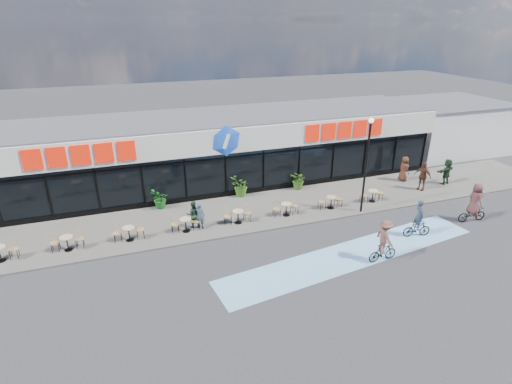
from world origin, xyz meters
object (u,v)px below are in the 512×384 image
potted_plant_right (299,180)px  patron_right (193,214)px  lamp_post (367,158)px  patron_left (200,216)px  pedestrian_c (447,171)px  cyclist_a (418,223)px  pedestrian_b (404,169)px  potted_plant_left (160,199)px  cyclist_b (474,206)px  pedestrian_a (423,176)px  bistro_set_0 (0,251)px  potted_plant_mid (241,186)px

potted_plant_right → patron_right: 8.14m
lamp_post → patron_left: size_ratio=3.79×
pedestrian_c → cyclist_a: 8.40m
patron_right → pedestrian_b: 15.15m
potted_plant_left → pedestrian_c: pedestrian_c is taller
pedestrian_b → cyclist_a: (-4.25, -6.60, -0.20)m
pedestrian_b → cyclist_b: size_ratio=0.77×
potted_plant_left → pedestrian_a: size_ratio=0.62×
pedestrian_c → cyclist_b: size_ratio=0.78×
lamp_post → cyclist_b: (5.26, -2.92, -2.44)m
cyclist_b → pedestrian_b: bearing=88.3°
lamp_post → pedestrian_b: size_ratio=3.16×
bistro_set_0 → potted_plant_right: (16.68, 3.25, 0.16)m
pedestrian_c → potted_plant_mid: bearing=-23.5°
potted_plant_mid → cyclist_b: (11.26, -7.30, 0.13)m
bistro_set_0 → potted_plant_right: bearing=11.0°
pedestrian_c → cyclist_b: cyclist_b is taller
cyclist_a → pedestrian_b: bearing=57.2°
potted_plant_mid → pedestrian_b: 11.50m
cyclist_a → cyclist_b: cyclist_b is taller
patron_right → cyclist_a: 11.74m
pedestrian_c → cyclist_b: bearing=48.8°
pedestrian_a → potted_plant_left: bearing=-122.9°
patron_right → cyclist_a: bearing=165.3°
lamp_post → patron_right: bearing=172.2°
potted_plant_left → cyclist_b: bearing=-23.9°
potted_plant_mid → cyclist_b: cyclist_b is taller
patron_right → pedestrian_b: bearing=-164.0°
bistro_set_0 → potted_plant_mid: potted_plant_mid is taller
pedestrian_a → cyclist_a: (-4.34, -4.87, -0.28)m
patron_left → cyclist_b: bearing=-175.2°
pedestrian_a → pedestrian_b: size_ratio=1.09×
potted_plant_mid → potted_plant_right: (3.99, -0.09, -0.07)m
potted_plant_right → patron_left: 7.95m
pedestrian_a → cyclist_b: cyclist_b is taller
pedestrian_c → patron_right: bearing=-11.4°
cyclist_a → potted_plant_mid: bearing=133.0°
patron_left → cyclist_a: size_ratio=0.71×
bistro_set_0 → pedestrian_c: 26.52m
patron_right → pedestrian_c: (17.39, 0.54, 0.12)m
potted_plant_mid → pedestrian_c: 14.03m
pedestrian_a → potted_plant_mid: bearing=-127.4°
potted_plant_left → patron_right: bearing=-64.3°
patron_left → pedestrian_c: pedestrian_c is taller
potted_plant_right → pedestrian_a: bearing=-20.0°
lamp_post → bistro_set_0: size_ratio=3.58×
bistro_set_0 → lamp_post: bearing=-3.2°
lamp_post → pedestrian_c: (7.80, 1.85, -2.37)m
patron_left → cyclist_b: (14.55, -4.01, 0.09)m
lamp_post → pedestrian_c: lamp_post is taller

